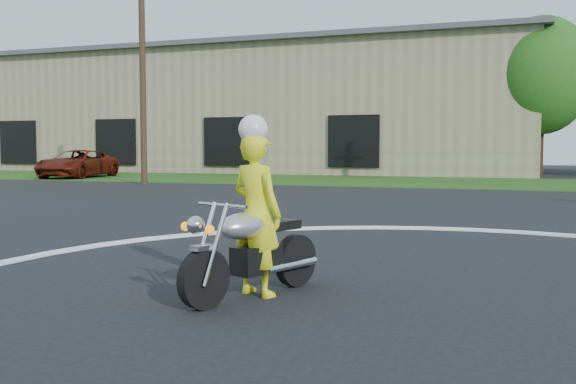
% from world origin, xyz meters
% --- Properties ---
extents(grass_strip, '(120.00, 10.00, 0.02)m').
position_xyz_m(grass_strip, '(0.00, 27.00, 0.01)').
color(grass_strip, '#1E4714').
rests_on(grass_strip, ground).
extents(primary_motorcycle, '(1.03, 1.96, 1.08)m').
position_xyz_m(primary_motorcycle, '(-1.92, 2.39, 0.53)').
color(primary_motorcycle, black).
rests_on(primary_motorcycle, ground).
extents(rider_primary_grp, '(0.78, 0.65, 2.01)m').
position_xyz_m(rider_primary_grp, '(-1.91, 2.52, 0.97)').
color(rider_primary_grp, '#F2F619').
rests_on(rider_primary_grp, ground).
extents(pickup_grp, '(3.17, 5.70, 1.51)m').
position_xyz_m(pickup_grp, '(-21.66, 24.93, 0.75)').
color(pickup_grp, '#58150A').
rests_on(pickup_grp, ground).
extents(warehouse, '(41.00, 17.00, 8.30)m').
position_xyz_m(warehouse, '(-18.00, 39.99, 4.16)').
color(warehouse, tan).
rests_on(warehouse, ground).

